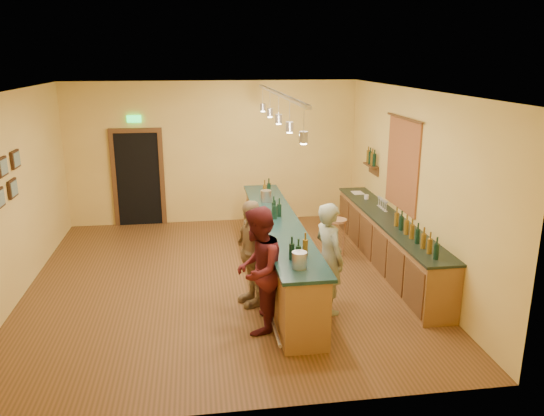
{
  "coord_description": "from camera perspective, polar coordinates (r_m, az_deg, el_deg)",
  "views": [
    {
      "loc": [
        -0.39,
        -8.42,
        3.72
      ],
      "look_at": [
        0.86,
        0.2,
        1.21
      ],
      "focal_mm": 35.0,
      "sensor_mm": 36.0,
      "label": 1
    }
  ],
  "objects": [
    {
      "name": "wall_left",
      "position": [
        9.15,
        -26.19,
        0.98
      ],
      "size": [
        0.02,
        7.0,
        3.2
      ],
      "primitive_type": "cube",
      "color": "#DCB452",
      "rests_on": "floor"
    },
    {
      "name": "tasting_bar",
      "position": [
        9.08,
        0.67,
        -4.0
      ],
      "size": [
        0.73,
        5.1,
        1.38
      ],
      "color": "brown",
      "rests_on": "floor"
    },
    {
      "name": "customer_b",
      "position": [
        8.1,
        -2.19,
        -4.85
      ],
      "size": [
        0.67,
        1.05,
        1.66
      ],
      "primitive_type": "imported",
      "rotation": [
        0.0,
        0.0,
        -1.27
      ],
      "color": "#997A51",
      "rests_on": "floor"
    },
    {
      "name": "tapestry",
      "position": [
        9.72,
        13.85,
        4.5
      ],
      "size": [
        0.03,
        1.4,
        1.6
      ],
      "primitive_type": "cube",
      "color": "maroon",
      "rests_on": "wall_right"
    },
    {
      "name": "floor",
      "position": [
        9.22,
        -5.15,
        -7.81
      ],
      "size": [
        7.0,
        7.0,
        0.0
      ],
      "primitive_type": "plane",
      "color": "#563918",
      "rests_on": "ground"
    },
    {
      "name": "wall_front",
      "position": [
        5.38,
        -3.43,
        -7.21
      ],
      "size": [
        6.5,
        0.02,
        3.2
      ],
      "primitive_type": "cube",
      "color": "#DCB452",
      "rests_on": "floor"
    },
    {
      "name": "ceiling",
      "position": [
        8.45,
        -5.7,
        12.46
      ],
      "size": [
        6.5,
        7.0,
        0.02
      ],
      "primitive_type": "cube",
      "color": "silver",
      "rests_on": "wall_back"
    },
    {
      "name": "wall_back",
      "position": [
        12.12,
        -6.29,
        5.9
      ],
      "size": [
        6.5,
        0.02,
        3.2
      ],
      "primitive_type": "cube",
      "color": "#DCB452",
      "rests_on": "floor"
    },
    {
      "name": "customer_a",
      "position": [
        7.31,
        -1.5,
        -6.71
      ],
      "size": [
        0.94,
        1.05,
        1.78
      ],
      "primitive_type": "imported",
      "rotation": [
        0.0,
        0.0,
        -1.94
      ],
      "color": "#59191E",
      "rests_on": "floor"
    },
    {
      "name": "bartender",
      "position": [
        7.89,
        6.13,
        -5.39
      ],
      "size": [
        0.58,
        0.71,
        1.69
      ],
      "primitive_type": "imported",
      "rotation": [
        0.0,
        0.0,
        1.89
      ],
      "color": "gray",
      "rests_on": "floor"
    },
    {
      "name": "pendant_track",
      "position": [
        8.56,
        0.73,
        11.12
      ],
      "size": [
        0.11,
        4.6,
        0.5
      ],
      "color": "silver",
      "rests_on": "ceiling"
    },
    {
      "name": "bar_stool",
      "position": [
        10.12,
        7.02,
        -1.98
      ],
      "size": [
        0.36,
        0.36,
        0.75
      ],
      "rotation": [
        0.0,
        0.0,
        0.16
      ],
      "color": "#A8764C",
      "rests_on": "floor"
    },
    {
      "name": "doorway",
      "position": [
        12.25,
        -14.2,
        3.35
      ],
      "size": [
        1.15,
        0.09,
        2.48
      ],
      "color": "black",
      "rests_on": "wall_back"
    },
    {
      "name": "bottle_shelf",
      "position": [
        11.11,
        10.66,
        5.14
      ],
      "size": [
        0.17,
        0.55,
        0.54
      ],
      "color": "#513618",
      "rests_on": "wall_right"
    },
    {
      "name": "back_counter",
      "position": [
        9.79,
        12.38,
        -3.62
      ],
      "size": [
        0.6,
        4.55,
        1.27
      ],
      "color": "brown",
      "rests_on": "floor"
    },
    {
      "name": "wall_right",
      "position": [
        9.42,
        14.76,
        2.52
      ],
      "size": [
        0.02,
        7.0,
        3.2
      ],
      "primitive_type": "cube",
      "color": "#DCB452",
      "rests_on": "floor"
    }
  ]
}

